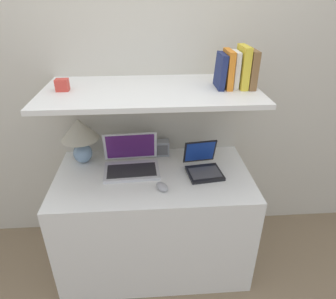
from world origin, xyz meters
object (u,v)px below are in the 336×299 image
(laptop_small, at_px, (203,166))
(book_orange, at_px, (228,69))
(book_yellow, at_px, (243,67))
(computer_mouse, at_px, (162,187))
(router_box, at_px, (161,148))
(book_navy, at_px, (221,71))
(shelf_gadget, at_px, (62,85))
(table_lamp, at_px, (80,134))
(book_white, at_px, (235,70))
(book_brown, at_px, (250,69))
(laptop_large, at_px, (131,163))

(laptop_small, distance_m, book_orange, 0.62)
(laptop_small, relative_size, book_yellow, 1.16)
(computer_mouse, height_order, router_box, router_box)
(book_yellow, relative_size, book_navy, 1.20)
(shelf_gadget, bearing_deg, computer_mouse, -23.71)
(table_lamp, distance_m, shelf_gadget, 0.38)
(book_orange, bearing_deg, book_white, 0.00)
(router_box, height_order, book_white, book_white)
(computer_mouse, bearing_deg, book_yellow, 26.53)
(router_box, bearing_deg, book_brown, -19.96)
(shelf_gadget, bearing_deg, laptop_large, 0.57)
(book_brown, distance_m, shelf_gadget, 1.07)
(laptop_large, distance_m, book_navy, 0.80)
(book_yellow, distance_m, book_white, 0.05)
(computer_mouse, xyz_separation_m, book_navy, (0.35, 0.24, 0.62))
(table_lamp, height_order, book_brown, book_brown)
(book_yellow, distance_m, shelf_gadget, 1.02)
(laptop_large, bearing_deg, router_box, 41.11)
(computer_mouse, distance_m, book_yellow, 0.83)
(router_box, bearing_deg, book_yellow, -21.75)
(book_orange, bearing_deg, book_brown, 0.00)
(book_orange, height_order, book_navy, book_orange)
(book_white, bearing_deg, book_brown, 0.00)
(table_lamp, bearing_deg, book_white, -7.36)
(book_brown, bearing_deg, book_white, -180.00)
(table_lamp, height_order, laptop_small, table_lamp)
(table_lamp, relative_size, book_yellow, 1.35)
(laptop_small, bearing_deg, computer_mouse, -146.93)
(computer_mouse, height_order, book_white, book_white)
(laptop_small, xyz_separation_m, book_orange, (0.12, 0.06, 0.60))
(laptop_large, bearing_deg, book_orange, -0.35)
(laptop_small, xyz_separation_m, shelf_gadget, (-0.81, 0.06, 0.53))
(table_lamp, xyz_separation_m, laptop_large, (0.33, -0.12, -0.16))
(book_yellow, xyz_separation_m, book_navy, (-0.13, 0.00, -0.02))
(table_lamp, bearing_deg, laptop_large, -19.90)
(book_navy, height_order, shelf_gadget, book_navy)
(laptop_large, bearing_deg, book_white, -0.33)
(laptop_small, relative_size, router_box, 2.50)
(laptop_small, height_order, book_yellow, book_yellow)
(book_yellow, relative_size, book_orange, 1.10)
(router_box, xyz_separation_m, book_navy, (0.33, -0.18, 0.58))
(table_lamp, xyz_separation_m, book_navy, (0.87, -0.12, 0.43))
(laptop_large, height_order, book_orange, book_orange)
(table_lamp, relative_size, laptop_large, 0.86)
(book_brown, bearing_deg, laptop_large, 179.71)
(book_yellow, bearing_deg, laptop_small, -163.57)
(table_lamp, relative_size, router_box, 2.92)
(book_brown, distance_m, book_white, 0.09)
(laptop_large, relative_size, book_white, 1.80)
(book_yellow, height_order, shelf_gadget, book_yellow)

